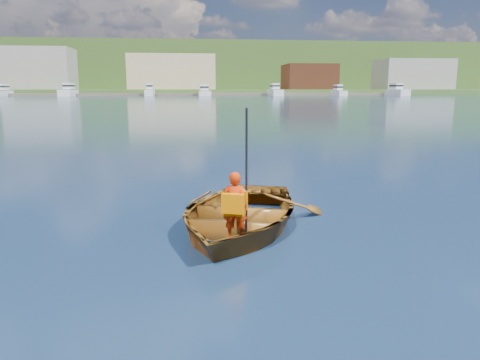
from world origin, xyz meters
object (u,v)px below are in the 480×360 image
(rowboat, at_px, (238,214))
(marina_yachts, at_px, (184,92))
(child_paddler, at_px, (235,205))
(dock, at_px, (158,95))

(rowboat, bearing_deg, marina_yachts, 90.45)
(child_paddler, xyz_separation_m, dock, (-9.34, 148.06, -0.25))
(dock, bearing_deg, child_paddler, -86.39)
(marina_yachts, bearing_deg, child_paddler, -89.61)
(dock, bearing_deg, marina_yachts, -29.29)
(rowboat, height_order, child_paddler, child_paddler)
(child_paddler, distance_m, dock, 148.36)
(rowboat, xyz_separation_m, child_paddler, (-0.15, -0.90, 0.39))
(rowboat, bearing_deg, child_paddler, -99.44)
(rowboat, distance_m, dock, 147.47)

